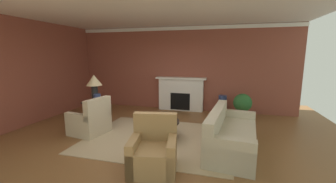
{
  "coord_description": "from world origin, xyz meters",
  "views": [
    {
      "loc": [
        1.68,
        -4.54,
        2.01
      ],
      "look_at": [
        0.15,
        1.06,
        1.0
      ],
      "focal_mm": 22.75,
      "sensor_mm": 36.0,
      "label": 1
    }
  ],
  "objects_px": {
    "sofa": "(230,136)",
    "vase_on_side_table": "(97,98)",
    "vase_tall_corner": "(222,105)",
    "table_lamp": "(94,83)",
    "coffee_table": "(159,125)",
    "side_table": "(96,111)",
    "armchair_facing_fireplace": "(154,152)",
    "fireplace": "(181,95)",
    "armchair_near_window": "(90,122)",
    "potted_plant": "(242,105)"
  },
  "relations": [
    {
      "from": "fireplace",
      "to": "potted_plant",
      "type": "distance_m",
      "value": 2.19
    },
    {
      "from": "sofa",
      "to": "vase_on_side_table",
      "type": "xyz_separation_m",
      "value": [
        -3.59,
        0.58,
        0.52
      ]
    },
    {
      "from": "armchair_facing_fireplace",
      "to": "vase_tall_corner",
      "type": "bearing_deg",
      "value": 73.73
    },
    {
      "from": "table_lamp",
      "to": "vase_on_side_table",
      "type": "distance_m",
      "value": 0.45
    },
    {
      "from": "table_lamp",
      "to": "vase_on_side_table",
      "type": "relative_size",
      "value": 3.27
    },
    {
      "from": "vase_on_side_table",
      "to": "vase_tall_corner",
      "type": "height_order",
      "value": "vase_on_side_table"
    },
    {
      "from": "armchair_facing_fireplace",
      "to": "coffee_table",
      "type": "height_order",
      "value": "armchair_facing_fireplace"
    },
    {
      "from": "armchair_facing_fireplace",
      "to": "coffee_table",
      "type": "relative_size",
      "value": 0.95
    },
    {
      "from": "armchair_facing_fireplace",
      "to": "vase_tall_corner",
      "type": "height_order",
      "value": "armchair_facing_fireplace"
    },
    {
      "from": "fireplace",
      "to": "vase_tall_corner",
      "type": "relative_size",
      "value": 2.65
    },
    {
      "from": "coffee_table",
      "to": "vase_tall_corner",
      "type": "distance_m",
      "value": 2.85
    },
    {
      "from": "sofa",
      "to": "vase_tall_corner",
      "type": "height_order",
      "value": "sofa"
    },
    {
      "from": "armchair_near_window",
      "to": "table_lamp",
      "type": "bearing_deg",
      "value": 112.74
    },
    {
      "from": "side_table",
      "to": "potted_plant",
      "type": "height_order",
      "value": "potted_plant"
    },
    {
      "from": "vase_tall_corner",
      "to": "table_lamp",
      "type": "bearing_deg",
      "value": -151.35
    },
    {
      "from": "table_lamp",
      "to": "vase_on_side_table",
      "type": "bearing_deg",
      "value": -38.66
    },
    {
      "from": "side_table",
      "to": "vase_on_side_table",
      "type": "distance_m",
      "value": 0.46
    },
    {
      "from": "armchair_near_window",
      "to": "table_lamp",
      "type": "xyz_separation_m",
      "value": [
        -0.28,
        0.67,
        0.92
      ]
    },
    {
      "from": "side_table",
      "to": "vase_tall_corner",
      "type": "height_order",
      "value": "side_table"
    },
    {
      "from": "armchair_facing_fireplace",
      "to": "table_lamp",
      "type": "relative_size",
      "value": 1.27
    },
    {
      "from": "coffee_table",
      "to": "side_table",
      "type": "xyz_separation_m",
      "value": [
        -2.07,
        0.53,
        0.06
      ]
    },
    {
      "from": "side_table",
      "to": "potted_plant",
      "type": "relative_size",
      "value": 0.84
    },
    {
      "from": "fireplace",
      "to": "armchair_near_window",
      "type": "relative_size",
      "value": 1.89
    },
    {
      "from": "coffee_table",
      "to": "vase_on_side_table",
      "type": "relative_size",
      "value": 4.35
    },
    {
      "from": "armchair_near_window",
      "to": "table_lamp",
      "type": "relative_size",
      "value": 1.27
    },
    {
      "from": "armchair_facing_fireplace",
      "to": "coffee_table",
      "type": "xyz_separation_m",
      "value": [
        -0.34,
        1.35,
        0.03
      ]
    },
    {
      "from": "sofa",
      "to": "side_table",
      "type": "bearing_deg",
      "value": 169.35
    },
    {
      "from": "fireplace",
      "to": "armchair_near_window",
      "type": "distance_m",
      "value": 3.4
    },
    {
      "from": "armchair_near_window",
      "to": "fireplace",
      "type": "bearing_deg",
      "value": 58.64
    },
    {
      "from": "sofa",
      "to": "coffee_table",
      "type": "relative_size",
      "value": 2.18
    },
    {
      "from": "potted_plant",
      "to": "vase_tall_corner",
      "type": "bearing_deg",
      "value": 147.56
    },
    {
      "from": "side_table",
      "to": "potted_plant",
      "type": "bearing_deg",
      "value": 20.51
    },
    {
      "from": "armchair_near_window",
      "to": "vase_tall_corner",
      "type": "bearing_deg",
      "value": 38.7
    },
    {
      "from": "fireplace",
      "to": "potted_plant",
      "type": "bearing_deg",
      "value": -18.17
    },
    {
      "from": "sofa",
      "to": "armchair_facing_fireplace",
      "type": "bearing_deg",
      "value": -138.42
    },
    {
      "from": "potted_plant",
      "to": "armchair_facing_fireplace",
      "type": "bearing_deg",
      "value": -116.56
    },
    {
      "from": "sofa",
      "to": "armchair_near_window",
      "type": "bearing_deg",
      "value": 179.49
    },
    {
      "from": "fireplace",
      "to": "sofa",
      "type": "xyz_separation_m",
      "value": [
        1.69,
        -2.93,
        -0.27
      ]
    },
    {
      "from": "armchair_near_window",
      "to": "armchair_facing_fireplace",
      "type": "bearing_deg",
      "value": -29.56
    },
    {
      "from": "vase_on_side_table",
      "to": "vase_tall_corner",
      "type": "distance_m",
      "value": 3.97
    },
    {
      "from": "armchair_facing_fireplace",
      "to": "vase_on_side_table",
      "type": "relative_size",
      "value": 4.14
    },
    {
      "from": "armchair_near_window",
      "to": "side_table",
      "type": "relative_size",
      "value": 1.36
    },
    {
      "from": "armchair_facing_fireplace",
      "to": "fireplace",
      "type": "bearing_deg",
      "value": 95.09
    },
    {
      "from": "fireplace",
      "to": "vase_on_side_table",
      "type": "relative_size",
      "value": 7.84
    },
    {
      "from": "fireplace",
      "to": "armchair_near_window",
      "type": "height_order",
      "value": "fireplace"
    },
    {
      "from": "sofa",
      "to": "potted_plant",
      "type": "bearing_deg",
      "value": 80.29
    },
    {
      "from": "fireplace",
      "to": "coffee_table",
      "type": "relative_size",
      "value": 1.8
    },
    {
      "from": "table_lamp",
      "to": "vase_tall_corner",
      "type": "distance_m",
      "value": 4.11
    },
    {
      "from": "armchair_facing_fireplace",
      "to": "vase_tall_corner",
      "type": "relative_size",
      "value": 1.4
    },
    {
      "from": "vase_on_side_table",
      "to": "potted_plant",
      "type": "bearing_deg",
      "value": 22.71
    }
  ]
}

